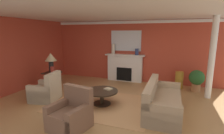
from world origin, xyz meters
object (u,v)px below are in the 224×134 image
armchair_near_window (46,91)px  vase_tall_corner (179,80)px  vase_mantel_left (113,49)px  potted_plant (197,79)px  mantel_mirror (126,41)px  fireplace (125,69)px  armchair_facing_fireplace (71,116)px  vase_mantel_right (137,52)px  sofa (162,102)px  coffee_table (102,94)px  side_table (52,80)px  vase_on_side_table (53,70)px  table_lamp (51,59)px

armchair_near_window → vase_tall_corner: (4.17, 2.84, 0.03)m
vase_mantel_left → potted_plant: bearing=-7.8°
mantel_mirror → fireplace: bearing=-90.0°
fireplace → vase_mantel_left: (-0.55, -0.05, 0.89)m
armchair_near_window → armchair_facing_fireplace: same height
armchair_facing_fireplace → vase_tall_corner: (2.47, 4.02, 0.03)m
fireplace → vase_mantel_right: size_ratio=6.47×
mantel_mirror → vase_mantel_right: 0.74m
vase_mantel_right → mantel_mirror: bearing=162.8°
sofa → coffee_table: size_ratio=2.11×
mantel_mirror → potted_plant: size_ratio=1.68×
fireplace → armchair_facing_fireplace: fireplace is taller
armchair_facing_fireplace → coffee_table: 1.50m
armchair_near_window → potted_plant: armchair_near_window is taller
side_table → potted_plant: bearing=17.2°
side_table → vase_tall_corner: 5.06m
armchair_facing_fireplace → vase_tall_corner: 4.72m
armchair_facing_fireplace → vase_on_side_table: vase_on_side_table is taller
coffee_table → table_lamp: (-2.38, 0.66, 0.89)m
table_lamp → coffee_table: bearing=-15.5°
coffee_table → vase_on_side_table: size_ratio=3.93×
coffee_table → vase_tall_corner: size_ratio=1.47×
vase_on_side_table → vase_tall_corner: bearing=23.6°
table_lamp → potted_plant: bearing=17.2°
side_table → vase_mantel_left: 2.98m
mantel_mirror → vase_on_side_table: mantel_mirror is taller
vase_mantel_left → potted_plant: 3.67m
table_lamp → potted_plant: 5.60m
sofa → side_table: size_ratio=3.01×
vase_mantel_right → vase_mantel_left: bearing=180.0°
vase_mantel_right → vase_on_side_table: 3.59m
fireplace → potted_plant: 3.00m
armchair_facing_fireplace → side_table: size_ratio=1.36×
sofa → vase_tall_corner: bearing=77.9°
mantel_mirror → armchair_near_window: mantel_mirror is taller
vase_tall_corner → vase_mantel_right: (-1.80, 0.25, 1.05)m
table_lamp → vase_tall_corner: table_lamp is taller
armchair_facing_fireplace → vase_mantel_left: bearing=95.8°
vase_tall_corner → fireplace: bearing=172.7°
armchair_facing_fireplace → vase_mantel_left: 4.45m
vase_on_side_table → sofa: bearing=-6.6°
mantel_mirror → vase_tall_corner: bearing=-10.1°
mantel_mirror → coffee_table: bearing=-89.3°
sofa → armchair_facing_fireplace: (-1.95, -1.57, 0.01)m
fireplace → armchair_near_window: size_ratio=1.89×
vase_mantel_left → potted_plant: vase_mantel_left is taller
table_lamp → vase_mantel_left: size_ratio=1.62×
armchair_near_window → coffee_table: (1.85, 0.32, 0.03)m
vase_on_side_table → potted_plant: vase_on_side_table is taller
sofa → vase_tall_corner: 2.51m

